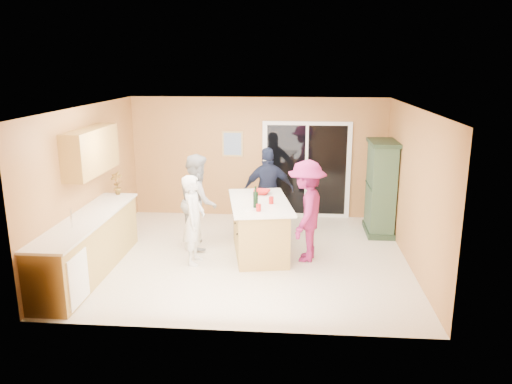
# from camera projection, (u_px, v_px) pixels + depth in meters

# --- Properties ---
(floor) EXTENTS (5.50, 5.50, 0.00)m
(floor) POSITION_uv_depth(u_px,v_px,m) (247.00, 257.00, 8.74)
(floor) COLOR white
(floor) RESTS_ON ground
(ceiling) EXTENTS (5.50, 5.00, 0.10)m
(ceiling) POSITION_uv_depth(u_px,v_px,m) (246.00, 107.00, 8.09)
(ceiling) COLOR white
(ceiling) RESTS_ON wall_back
(wall_back) EXTENTS (5.50, 0.10, 2.60)m
(wall_back) POSITION_uv_depth(u_px,v_px,m) (258.00, 158.00, 10.83)
(wall_back) COLOR tan
(wall_back) RESTS_ON ground
(wall_front) EXTENTS (5.50, 0.10, 2.60)m
(wall_front) POSITION_uv_depth(u_px,v_px,m) (226.00, 233.00, 6.00)
(wall_front) COLOR tan
(wall_front) RESTS_ON ground
(wall_left) EXTENTS (0.10, 5.00, 2.60)m
(wall_left) POSITION_uv_depth(u_px,v_px,m) (89.00, 182.00, 8.63)
(wall_left) COLOR tan
(wall_left) RESTS_ON ground
(wall_right) EXTENTS (0.10, 5.00, 2.60)m
(wall_right) POSITION_uv_depth(u_px,v_px,m) (413.00, 188.00, 8.20)
(wall_right) COLOR tan
(wall_right) RESTS_ON ground
(left_cabinet_run) EXTENTS (0.65, 3.05, 1.24)m
(left_cabinet_run) POSITION_uv_depth(u_px,v_px,m) (85.00, 249.00, 7.80)
(left_cabinet_run) COLOR #B49346
(left_cabinet_run) RESTS_ON floor
(upper_cabinets) EXTENTS (0.35, 1.60, 0.75)m
(upper_cabinets) POSITION_uv_depth(u_px,v_px,m) (91.00, 151.00, 8.28)
(upper_cabinets) COLOR #B49346
(upper_cabinets) RESTS_ON wall_left
(sliding_door) EXTENTS (1.90, 0.07, 2.10)m
(sliding_door) POSITION_uv_depth(u_px,v_px,m) (306.00, 170.00, 10.78)
(sliding_door) COLOR white
(sliding_door) RESTS_ON floor
(framed_picture) EXTENTS (0.46, 0.04, 0.56)m
(framed_picture) POSITION_uv_depth(u_px,v_px,m) (233.00, 144.00, 10.77)
(framed_picture) COLOR tan
(framed_picture) RESTS_ON wall_back
(kitchen_island) EXTENTS (1.30, 1.98, 0.96)m
(kitchen_island) POSITION_uv_depth(u_px,v_px,m) (260.00, 229.00, 8.79)
(kitchen_island) COLOR #B49346
(kitchen_island) RESTS_ON floor
(green_hutch) EXTENTS (0.53, 1.01, 1.85)m
(green_hutch) POSITION_uv_depth(u_px,v_px,m) (381.00, 189.00, 9.77)
(green_hutch) COLOR #203423
(green_hutch) RESTS_ON floor
(woman_white) EXTENTS (0.39, 0.57, 1.52)m
(woman_white) POSITION_uv_depth(u_px,v_px,m) (194.00, 220.00, 8.30)
(woman_white) COLOR silver
(woman_white) RESTS_ON floor
(woman_grey) EXTENTS (0.83, 0.97, 1.72)m
(woman_grey) POSITION_uv_depth(u_px,v_px,m) (198.00, 201.00, 9.06)
(woman_grey) COLOR #9F9FA2
(woman_grey) RESTS_ON floor
(woman_navy) EXTENTS (1.07, 0.61, 1.72)m
(woman_navy) POSITION_uv_depth(u_px,v_px,m) (268.00, 191.00, 9.78)
(woman_navy) COLOR #181E36
(woman_navy) RESTS_ON floor
(woman_magenta) EXTENTS (0.85, 1.23, 1.74)m
(woman_magenta) POSITION_uv_depth(u_px,v_px,m) (306.00, 211.00, 8.42)
(woman_magenta) COLOR #821C4E
(woman_magenta) RESTS_ON floor
(serving_bowl) EXTENTS (0.34, 0.34, 0.08)m
(serving_bowl) POSITION_uv_depth(u_px,v_px,m) (262.00, 192.00, 9.13)
(serving_bowl) COLOR #B11513
(serving_bowl) RESTS_ON kitchen_island
(tulip_vase) EXTENTS (0.26, 0.20, 0.43)m
(tulip_vase) POSITION_uv_depth(u_px,v_px,m) (117.00, 183.00, 9.15)
(tulip_vase) COLOR #9F240F
(tulip_vase) RESTS_ON left_cabinet_run
(tumbler_near) EXTENTS (0.11, 0.11, 0.12)m
(tumbler_near) POSITION_uv_depth(u_px,v_px,m) (271.00, 200.00, 8.50)
(tumbler_near) COLOR #B11513
(tumbler_near) RESTS_ON kitchen_island
(tumbler_far) EXTENTS (0.10, 0.10, 0.12)m
(tumbler_far) POSITION_uv_depth(u_px,v_px,m) (259.00, 208.00, 8.07)
(tumbler_far) COLOR #B11513
(tumbler_far) RESTS_ON kitchen_island
(wine_bottle) EXTENTS (0.08, 0.08, 0.36)m
(wine_bottle) POSITION_uv_depth(u_px,v_px,m) (256.00, 199.00, 8.27)
(wine_bottle) COLOR black
(wine_bottle) RESTS_ON kitchen_island
(white_plate) EXTENTS (0.27, 0.27, 0.01)m
(white_plate) POSITION_uv_depth(u_px,v_px,m) (249.00, 209.00, 8.16)
(white_plate) COLOR silver
(white_plate) RESTS_ON kitchen_island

